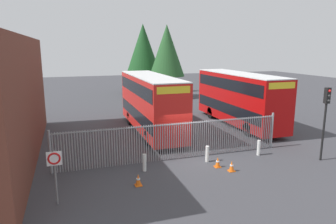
# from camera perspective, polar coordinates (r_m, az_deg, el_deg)

# --- Properties ---
(ground_plane) EXTENTS (100.00, 100.00, 0.00)m
(ground_plane) POSITION_cam_1_polar(r_m,az_deg,el_deg) (26.03, -2.76, -2.60)
(ground_plane) COLOR #3D3D42
(palisade_fence) EXTENTS (13.79, 0.14, 2.35)m
(palisade_fence) POSITION_cam_1_polar(r_m,az_deg,el_deg) (18.08, 1.11, -5.21)
(palisade_fence) COLOR gray
(palisade_fence) RESTS_ON ground
(double_decker_bus_near_gate) EXTENTS (2.54, 10.81, 4.42)m
(double_decker_bus_near_gate) POSITION_cam_1_polar(r_m,az_deg,el_deg) (26.65, 13.04, 2.77)
(double_decker_bus_near_gate) COLOR #B70C0C
(double_decker_bus_near_gate) RESTS_ON ground
(double_decker_bus_behind_fence_left) EXTENTS (2.54, 10.81, 4.42)m
(double_decker_bus_behind_fence_left) POSITION_cam_1_polar(r_m,az_deg,el_deg) (23.77, -3.25, 1.99)
(double_decker_bus_behind_fence_left) COLOR red
(double_decker_bus_behind_fence_left) RESTS_ON ground
(bollard_near_left) EXTENTS (0.20, 0.20, 0.95)m
(bollard_near_left) POSITION_cam_1_polar(r_m,az_deg,el_deg) (16.62, -4.40, -9.37)
(bollard_near_left) COLOR silver
(bollard_near_left) RESTS_ON ground
(bollard_center_front) EXTENTS (0.20, 0.20, 0.95)m
(bollard_center_front) POSITION_cam_1_polar(r_m,az_deg,el_deg) (18.00, 7.31, -7.75)
(bollard_center_front) COLOR silver
(bollard_center_front) RESTS_ON ground
(bollard_near_right) EXTENTS (0.20, 0.20, 0.95)m
(bollard_near_right) POSITION_cam_1_polar(r_m,az_deg,el_deg) (19.72, 16.53, -6.40)
(bollard_near_right) COLOR silver
(bollard_near_right) RESTS_ON ground
(traffic_cone_by_gate) EXTENTS (0.34, 0.34, 0.59)m
(traffic_cone_by_gate) POSITION_cam_1_polar(r_m,az_deg,el_deg) (17.37, 9.23, -9.20)
(traffic_cone_by_gate) COLOR orange
(traffic_cone_by_gate) RESTS_ON ground
(traffic_cone_mid_forecourt) EXTENTS (0.34, 0.34, 0.59)m
(traffic_cone_mid_forecourt) POSITION_cam_1_polar(r_m,az_deg,el_deg) (16.96, 11.76, -9.84)
(traffic_cone_mid_forecourt) COLOR orange
(traffic_cone_mid_forecourt) RESTS_ON ground
(traffic_cone_near_kerb) EXTENTS (0.34, 0.34, 0.59)m
(traffic_cone_near_kerb) POSITION_cam_1_polar(r_m,az_deg,el_deg) (15.07, -5.56, -12.47)
(traffic_cone_near_kerb) COLOR orange
(traffic_cone_near_kerb) RESTS_ON ground
(speed_limit_sign_post) EXTENTS (0.60, 0.14, 2.40)m
(speed_limit_sign_post) POSITION_cam_1_polar(r_m,az_deg,el_deg) (13.58, -20.36, -9.20)
(speed_limit_sign_post) COLOR slate
(speed_limit_sign_post) RESTS_ON ground
(traffic_light_kerbside) EXTENTS (0.28, 0.33, 4.30)m
(traffic_light_kerbside) POSITION_cam_1_polar(r_m,az_deg,el_deg) (19.62, 27.32, 0.24)
(traffic_light_kerbside) COLOR black
(traffic_light_kerbside) RESTS_ON ground
(tree_tall_back) EXTENTS (4.62, 4.62, 9.46)m
(tree_tall_back) POSITION_cam_1_polar(r_m,az_deg,el_deg) (40.36, -0.22, 11.36)
(tree_tall_back) COLOR #4C3823
(tree_tall_back) RESTS_ON ground
(tree_short_side) EXTENTS (5.36, 5.36, 9.88)m
(tree_short_side) POSITION_cam_1_polar(r_m,az_deg,el_deg) (44.92, -4.63, 11.24)
(tree_short_side) COLOR #4C3823
(tree_short_side) RESTS_ON ground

